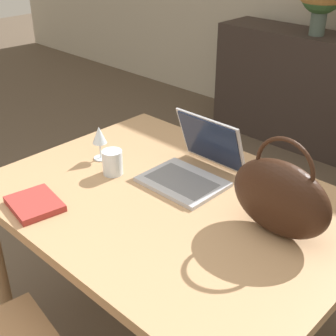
{
  "coord_description": "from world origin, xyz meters",
  "views": [
    {
      "loc": [
        1.11,
        -0.29,
        1.67
      ],
      "look_at": [
        0.1,
        0.77,
        0.87
      ],
      "focal_mm": 50.0,
      "sensor_mm": 36.0,
      "label": 1
    }
  ],
  "objects_px": {
    "laptop": "(196,163)",
    "drinking_glass": "(113,162)",
    "wine_glass": "(99,137)",
    "handbag": "(280,197)"
  },
  "relations": [
    {
      "from": "laptop",
      "to": "drinking_glass",
      "type": "distance_m",
      "value": 0.33
    },
    {
      "from": "drinking_glass",
      "to": "wine_glass",
      "type": "relative_size",
      "value": 0.68
    },
    {
      "from": "drinking_glass",
      "to": "wine_glass",
      "type": "height_order",
      "value": "wine_glass"
    },
    {
      "from": "laptop",
      "to": "wine_glass",
      "type": "height_order",
      "value": "laptop"
    },
    {
      "from": "wine_glass",
      "to": "handbag",
      "type": "xyz_separation_m",
      "value": [
        0.82,
        0.07,
        0.03
      ]
    },
    {
      "from": "drinking_glass",
      "to": "handbag",
      "type": "distance_m",
      "value": 0.7
    },
    {
      "from": "wine_glass",
      "to": "handbag",
      "type": "bearing_deg",
      "value": 4.83
    },
    {
      "from": "laptop",
      "to": "drinking_glass",
      "type": "xyz_separation_m",
      "value": [
        -0.26,
        -0.21,
        -0.01
      ]
    },
    {
      "from": "laptop",
      "to": "wine_glass",
      "type": "xyz_separation_m",
      "value": [
        -0.39,
        -0.16,
        0.04
      ]
    },
    {
      "from": "wine_glass",
      "to": "drinking_glass",
      "type": "bearing_deg",
      "value": -19.11
    }
  ]
}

